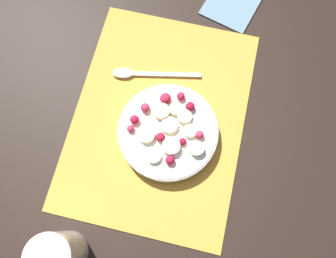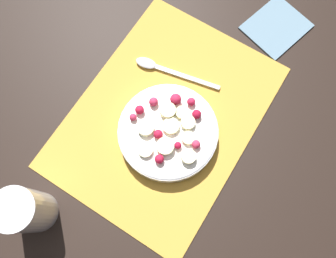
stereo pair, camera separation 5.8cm
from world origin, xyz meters
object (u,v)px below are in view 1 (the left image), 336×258
object	(u,v)px
drinking_glass	(58,254)
napkin	(233,2)
fruit_bowl	(168,131)
spoon	(139,73)

from	to	relation	value
drinking_glass	napkin	world-z (taller)	drinking_glass
drinking_glass	fruit_bowl	bearing A→B (deg)	153.87
fruit_bowl	spoon	xyz separation A→B (m)	(-0.12, -0.09, -0.02)
spoon	drinking_glass	xyz separation A→B (m)	(0.37, -0.04, 0.05)
spoon	drinking_glass	bearing A→B (deg)	72.55
spoon	drinking_glass	distance (m)	0.38
napkin	drinking_glass	bearing A→B (deg)	-18.37
fruit_bowl	spoon	distance (m)	0.15
fruit_bowl	spoon	world-z (taller)	fruit_bowl
fruit_bowl	napkin	size ratio (longest dim) A/B	1.26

